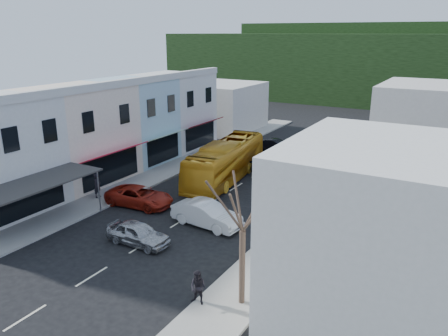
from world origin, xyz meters
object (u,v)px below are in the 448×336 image
car_red (140,197)px  pedestrian_left (97,187)px  car_white (207,216)px  bus (226,162)px  street_tree (243,231)px  pedestrian_right (198,287)px  traffic_signal (377,120)px  car_silver (138,233)px  direction_sign (256,226)px

car_red → pedestrian_left: size_ratio=2.71×
car_white → bus: bearing=26.9°
car_white → street_tree: 9.55m
car_red → car_white: bearing=-100.0°
car_white → car_red: (-6.18, 0.53, 0.00)m
street_tree → bus: bearing=121.9°
bus → pedestrian_right: (8.02, -16.70, -0.55)m
pedestrian_right → traffic_signal: bearing=85.3°
car_silver → traffic_signal: (6.92, 34.60, 1.73)m
car_white → street_tree: bearing=-132.7°
pedestrian_left → direction_sign: direction_sign is taller
car_white → pedestrian_right: (4.40, -7.77, 0.30)m
car_red → pedestrian_right: size_ratio=2.71×
direction_sign → traffic_signal: size_ratio=0.73×
car_white → direction_sign: size_ratio=1.24×
street_tree → direction_sign: bearing=108.5°
car_white → street_tree: size_ratio=0.58×
car_silver → pedestrian_right: pedestrian_right is taller
pedestrian_right → street_tree: (1.70, 1.11, 2.82)m
pedestrian_right → car_silver: bearing=148.0°
pedestrian_right → pedestrian_left: bearing=147.3°
bus → pedestrian_left: 10.94m
bus → car_white: (3.62, -8.93, -0.85)m
car_silver → direction_sign: bearing=-70.4°
street_tree → traffic_signal: (-1.40, 36.97, -1.39)m
street_tree → traffic_signal: size_ratio=1.57×
car_white → car_red: 6.20m
car_red → pedestrian_right: (10.58, -8.30, 0.30)m
car_white → street_tree: street_tree is taller
pedestrian_right → street_tree: size_ratio=0.22×
car_silver → direction_sign: size_ratio=1.24×
car_silver → pedestrian_left: (-7.61, 4.23, 0.30)m
car_silver → car_red: size_ratio=0.96×
street_tree → traffic_signal: bearing=92.2°
pedestrian_left → direction_sign: bearing=-107.9°
street_tree → pedestrian_right: bearing=-146.9°
car_white → direction_sign: (4.50, -1.88, 1.08)m
traffic_signal → street_tree: bearing=78.9°
street_tree → pedestrian_left: bearing=157.5°
car_silver → car_red: bearing=39.3°
direction_sign → traffic_signal: bearing=73.6°
car_silver → car_red: (-3.96, 4.82, 0.00)m
bus → street_tree: street_tree is taller
street_tree → traffic_signal: 37.02m
car_silver → pedestrian_left: pedestrian_left is taller
car_silver → car_white: same height
car_white → car_red: same height
pedestrian_right → street_tree: 3.48m
direction_sign → traffic_signal: (0.20, 32.19, 0.65)m
car_red → pedestrian_left: (-3.65, -0.59, 0.30)m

